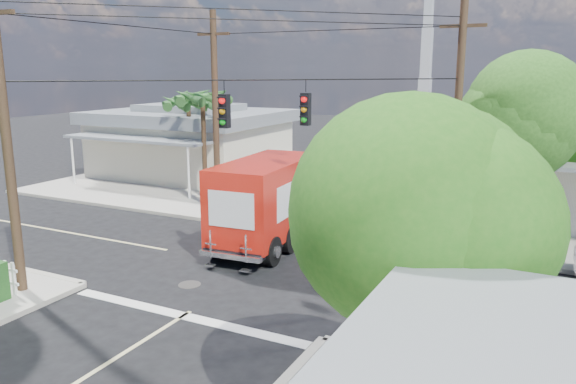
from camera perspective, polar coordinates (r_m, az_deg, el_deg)
The scene contains 12 objects.
ground at distance 19.11m, azimuth -2.72°, elevation -7.61°, with size 120.00×120.00×0.00m, color black.
sidewalk_nw at distance 33.68m, azimuth -9.78°, elevation 1.14°, with size 14.12×14.12×0.14m.
road_markings at distance 17.93m, azimuth -5.06°, elevation -9.02°, with size 32.00×32.00×0.01m.
building_nw at distance 35.25m, azimuth -9.85°, elevation 5.18°, with size 10.80×10.20×4.30m.
radio_tower at distance 36.60m, azimuth 13.75°, elevation 10.65°, with size 0.80×0.80×17.00m.
tree_ne_front at distance 22.50m, azimuth 22.58°, elevation 6.95°, with size 4.21×4.14×6.66m.
tree_se at distance 8.93m, azimuth 13.63°, elevation -4.17°, with size 3.67×3.54×5.62m.
palm_nw_front at distance 28.37m, azimuth -8.67°, elevation 9.24°, with size 3.01×3.08×5.59m.
palm_nw_back at distance 30.78m, azimuth -10.10°, elevation 8.73°, with size 3.01×3.08×5.19m.
utility_poles at distance 20.23m, azimuth -4.55°, elevation 7.08°, with size 12.00×10.68×9.00m.
vending_boxes at distance 22.71m, azimuth 19.84°, elevation -3.28°, with size 1.90×0.50×1.10m.
delivery_truck at distance 21.41m, azimuth -1.45°, elevation -0.78°, with size 2.89×7.69×3.26m.
Camera 1 is at (8.88, -15.61, 6.54)m, focal length 35.00 mm.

